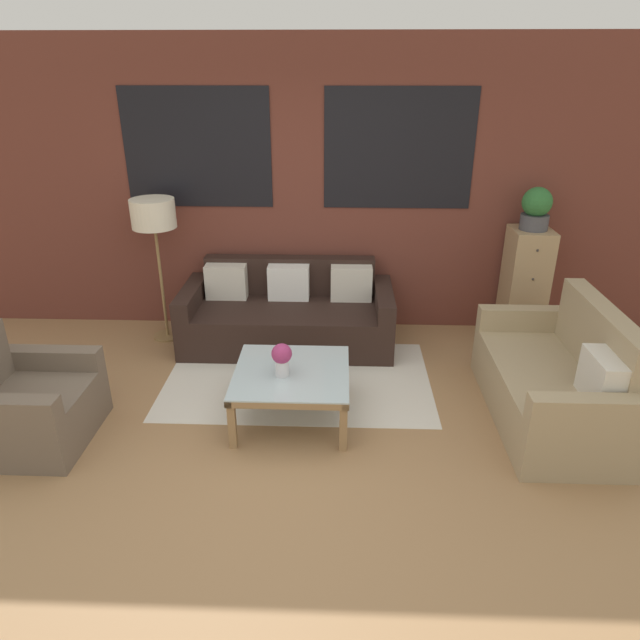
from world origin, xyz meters
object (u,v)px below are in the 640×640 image
(couch_dark, at_px, (288,315))
(flower_vase, at_px, (282,358))
(settee_vintage, at_px, (556,383))
(floor_lamp, at_px, (154,219))
(coffee_table, at_px, (292,378))
(drawer_cabinet, at_px, (524,285))
(potted_plant, at_px, (536,208))
(armchair_corner, at_px, (26,406))

(couch_dark, relative_size, flower_vase, 7.79)
(settee_vintage, distance_m, floor_lamp, 3.76)
(couch_dark, bearing_deg, flower_vase, -86.31)
(coffee_table, height_order, drawer_cabinet, drawer_cabinet)
(potted_plant, bearing_deg, couch_dark, -175.11)
(floor_lamp, relative_size, flower_vase, 5.43)
(potted_plant, distance_m, flower_vase, 2.83)
(couch_dark, distance_m, coffee_table, 1.34)
(drawer_cabinet, xyz_separation_m, potted_plant, (0.00, 0.00, 0.76))
(coffee_table, distance_m, floor_lamp, 2.15)
(coffee_table, xyz_separation_m, potted_plant, (2.15, 1.53, 0.96))
(couch_dark, xyz_separation_m, floor_lamp, (-1.24, 0.07, 0.93))
(drawer_cabinet, bearing_deg, settee_vintage, -95.43)
(couch_dark, xyz_separation_m, flower_vase, (0.09, -1.40, 0.28))
(drawer_cabinet, bearing_deg, couch_dark, -175.11)
(armchair_corner, height_order, flower_vase, armchair_corner)
(floor_lamp, bearing_deg, potted_plant, 2.13)
(armchair_corner, relative_size, potted_plant, 2.15)
(settee_vintage, relative_size, potted_plant, 4.02)
(potted_plant, bearing_deg, flower_vase, -144.16)
(drawer_cabinet, distance_m, potted_plant, 0.76)
(couch_dark, relative_size, potted_plant, 5.10)
(coffee_table, distance_m, potted_plant, 2.81)
(flower_vase, bearing_deg, drawer_cabinet, 35.83)
(potted_plant, bearing_deg, drawer_cabinet, -90.00)
(couch_dark, relative_size, drawer_cabinet, 1.81)
(flower_vase, bearing_deg, settee_vintage, 3.77)
(drawer_cabinet, distance_m, flower_vase, 2.73)
(couch_dark, distance_m, potted_plant, 2.53)
(drawer_cabinet, bearing_deg, flower_vase, -144.17)
(floor_lamp, xyz_separation_m, potted_plant, (3.54, 0.13, 0.10))
(armchair_corner, bearing_deg, drawer_cabinet, 24.83)
(couch_dark, distance_m, settee_vintage, 2.51)
(potted_plant, bearing_deg, coffee_table, -144.61)
(drawer_cabinet, xyz_separation_m, flower_vase, (-2.21, -1.60, 0.00))
(armchair_corner, xyz_separation_m, coffee_table, (1.89, 0.34, 0.07))
(flower_vase, bearing_deg, couch_dark, 93.69)
(coffee_table, height_order, floor_lamp, floor_lamp)
(settee_vintage, distance_m, armchair_corner, 3.93)
(settee_vintage, distance_m, potted_plant, 1.78)
(armchair_corner, bearing_deg, settee_vintage, 6.02)
(armchair_corner, distance_m, flower_vase, 1.88)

